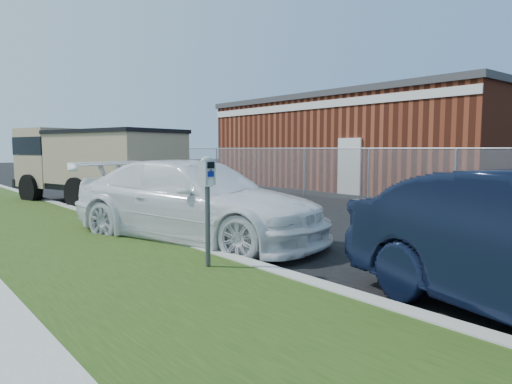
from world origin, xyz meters
TOP-DOWN VIEW (x-y plane):
  - ground at (0.00, 0.00)m, footprint 120.00×120.00m
  - chainlink_fence at (6.00, 7.00)m, footprint 0.06×30.06m
  - brick_building at (12.00, 8.00)m, footprint 9.20×14.20m
  - parking_meter at (-3.19, -0.10)m, footprint 0.24×0.18m
  - white_wagon at (-2.02, 2.17)m, footprint 3.72×5.82m
  - dump_truck at (-1.43, 9.14)m, footprint 3.87×6.65m

SIDE VIEW (x-z plane):
  - ground at x=0.00m, z-range 0.00..0.00m
  - white_wagon at x=-2.02m, z-range 0.00..1.57m
  - parking_meter at x=-3.19m, z-range 0.49..2.03m
  - chainlink_fence at x=6.00m, z-range -13.74..16.26m
  - dump_truck at x=-1.43m, z-range 0.15..2.61m
  - brick_building at x=12.00m, z-range 0.04..4.21m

